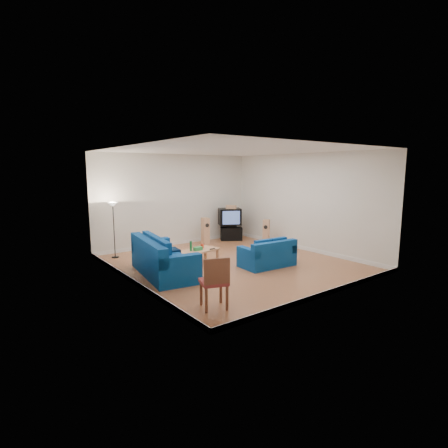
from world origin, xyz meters
TOP-DOWN VIEW (x-y plane):
  - room at (0.00, 0.00)m, footprint 6.01×6.51m
  - sofa_three_seat at (-2.11, 0.25)m, footprint 1.39×2.57m
  - sofa_loveseat at (0.62, -0.82)m, footprint 1.55×0.94m
  - coffee_table at (-0.85, 0.49)m, footprint 1.28×0.81m
  - bottle at (-1.08, 0.50)m, footprint 0.08×0.08m
  - tissue_box at (-0.89, 0.44)m, footprint 0.24×0.13m
  - red_canister at (-0.65, 0.58)m, footprint 0.10×0.10m
  - remote at (-0.48, 0.31)m, footprint 0.17×0.08m
  - tv_stand at (2.06, 2.70)m, footprint 0.92×0.81m
  - av_receiver at (2.10, 2.74)m, footprint 0.51×0.50m
  - television at (2.03, 2.75)m, footprint 0.99×0.90m
  - centre_speaker at (2.02, 2.66)m, footprint 0.35×0.40m
  - speaker_left at (0.86, 2.67)m, footprint 0.26×0.32m
  - speaker_right at (2.45, 1.18)m, footprint 0.35×0.34m
  - floor_lamp at (-2.45, 2.70)m, footprint 0.29×0.29m
  - dining_chair at (-2.32, -2.41)m, footprint 0.63×0.63m

SIDE VIEW (x-z plane):
  - tv_stand at x=2.06m, z-range 0.00..0.49m
  - sofa_loveseat at x=0.62m, z-range -0.09..0.66m
  - sofa_three_seat at x=-2.11m, z-range -0.12..0.82m
  - coffee_table at x=-0.85m, z-range 0.16..0.59m
  - remote at x=-0.48m, z-range 0.43..0.45m
  - speaker_right at x=2.45m, z-range 0.00..0.93m
  - tissue_box at x=-0.89m, z-range 0.43..0.53m
  - speaker_left at x=0.86m, z-range 0.00..0.96m
  - red_canister at x=-0.65m, z-range 0.43..0.56m
  - av_receiver at x=2.10m, z-range 0.49..0.59m
  - bottle at x=-1.08m, z-range 0.43..0.71m
  - dining_chair at x=-2.32m, z-range 0.06..1.10m
  - television at x=2.03m, z-range 0.59..1.21m
  - centre_speaker at x=2.02m, z-range 1.21..1.35m
  - floor_lamp at x=-2.45m, z-range 0.55..2.25m
  - room at x=0.00m, z-range -0.06..3.15m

